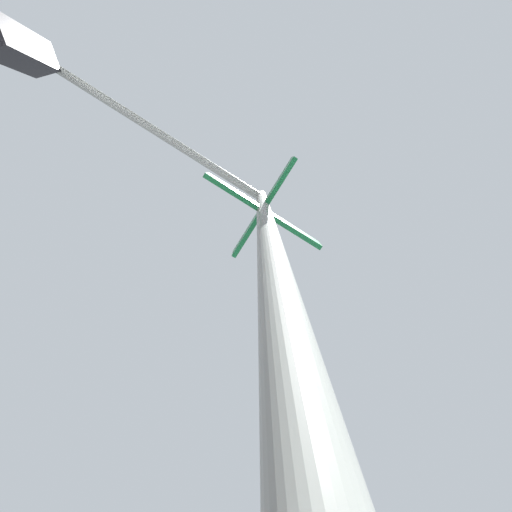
{
  "coord_description": "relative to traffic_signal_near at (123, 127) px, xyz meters",
  "views": [
    {
      "loc": [
        -6.63,
        -6.37,
        1.78
      ],
      "look_at": [
        -6.5,
        -6.87,
        3.71
      ],
      "focal_mm": 23.86,
      "sensor_mm": 36.0,
      "label": 1
    }
  ],
  "objects": [
    {
      "name": "traffic_signal_near",
      "position": [
        0.0,
        0.0,
        0.0
      ],
      "size": [
        2.45,
        2.51,
        6.13
      ],
      "color": "slate",
      "rests_on": "ground_plane"
    }
  ]
}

